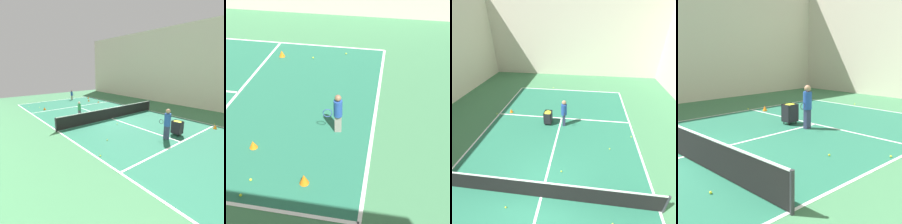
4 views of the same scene
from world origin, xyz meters
The scene contains 18 objects.
ground_plane centered at (0.00, 0.00, 0.00)m, with size 35.75×35.75×0.00m, color #3D754C.
court_playing_area centered at (0.00, 0.00, 0.00)m, with size 9.44×22.50×0.00m.
line_baseline_far centered at (0.00, 11.25, 0.01)m, with size 9.44×0.10×0.00m, color white.
line_sideline_right centered at (4.72, 0.00, 0.01)m, with size 0.10×22.50×0.00m, color white.
line_service_far centered at (0.00, 6.19, 0.01)m, with size 9.44×0.10×0.00m, color white.
line_centre_service centered at (0.00, 0.00, 0.01)m, with size 0.10×12.38×0.00m, color white.
hall_enclosure_far centered at (0.00, 15.95, 4.30)m, with size 18.69×0.15×8.60m.
tennis_net centered at (0.00, 0.00, 0.50)m, with size 9.74×0.10×0.96m.
coach_at_net centered at (0.27, 5.37, 1.06)m, with size 0.40×0.70×1.84m.
ball_cart centered at (-0.82, 5.41, 0.65)m, with size 0.49×0.60×0.93m.
training_cone_2 centered at (-3.91, 6.51, 0.15)m, with size 0.26×0.26×0.29m, color orange.
tennis_ball_0 centered at (0.65, 1.40, 0.04)m, with size 0.07×0.07×0.07m, color yellow.
tennis_ball_1 centered at (-1.28, -0.63, 0.04)m, with size 0.07×0.07×0.07m, color yellow.
tennis_ball_2 centered at (2.85, -0.72, 0.04)m, with size 0.07×0.07×0.07m, color yellow.
tennis_ball_5 centered at (-4.89, 6.11, 0.04)m, with size 0.07×0.07×0.07m, color yellow.
tennis_ball_8 centered at (3.11, 3.31, 0.04)m, with size 0.07×0.07×0.07m, color yellow.
tennis_ball_9 centered at (4.53, 4.58, 0.04)m, with size 0.07×0.07×0.07m, color yellow.
tennis_ball_10 centered at (-1.61, 11.64, 0.04)m, with size 0.07×0.07×0.07m, color yellow.
Camera 3 is at (1.53, -4.31, 6.77)m, focal length 28.00 mm.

